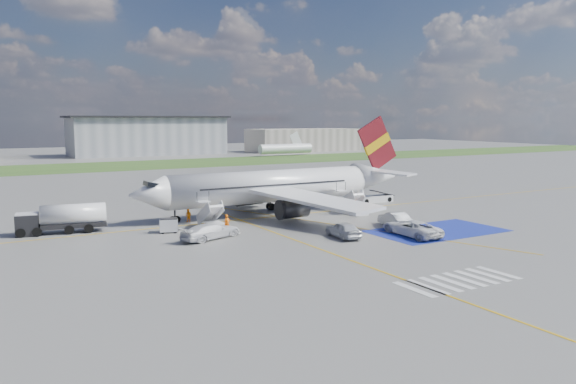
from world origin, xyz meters
The scene contains 22 objects.
ground centered at (0.00, 0.00, 0.00)m, with size 400.00×400.00×0.00m, color #60605E.
grass_strip centered at (0.00, 95.00, 0.01)m, with size 400.00×30.00×0.01m, color #2D4C1E.
taxiway_line_main centered at (0.00, 12.00, 0.01)m, with size 120.00×0.20×0.01m, color gold.
taxiway_line_cross centered at (-5.00, -10.00, 0.01)m, with size 0.20×60.00×0.01m, color gold.
taxiway_line_diag centered at (0.00, 12.00, 0.01)m, with size 0.20×60.00×0.01m, color gold.
staging_box centered at (10.00, -4.00, 0.01)m, with size 14.00×8.00×0.01m, color navy.
crosswalk centered at (-1.80, -18.00, 0.01)m, with size 9.00×4.00×0.01m.
terminal_centre centered at (20.00, 135.00, 6.00)m, with size 48.00×18.00×12.00m, color gray.
terminal_east centered at (75.00, 128.00, 4.00)m, with size 40.00×16.00×8.00m, color gray.
airliner centered at (1.51, 14.00, 3.39)m, with size 36.81×32.95×11.92m.
airstairs_fwd centered at (-9.50, 8.70, 0.62)m, with size 1.90×5.20×3.60m.
airstairs_aft centered at (9.00, 8.70, 0.62)m, with size 1.90×5.20×3.60m.
fuel_tanker centered at (-23.70, 14.32, 1.22)m, with size 8.77×3.55×2.91m.
gpu_cart centered at (-14.32, 9.07, 0.67)m, with size 2.03×1.59×1.50m.
belt_loader centered at (17.35, 15.36, 0.43)m, with size 5.73×2.21×1.71m.
car_silver_a centered at (-0.32, -1.81, 0.80)m, with size 1.88×4.68×1.59m, color silver.
car_silver_b centered at (7.64, -0.11, 0.82)m, with size 1.75×5.00×1.65m, color #AEB1B6.
van_white_a centered at (6.16, -4.33, 1.04)m, with size 2.55×5.53×2.07m, color white.
van_white_b centered at (-11.70, 4.17, 1.00)m, with size 2.07×5.10×2.00m, color silver.
crew_fwd centered at (-9.22, 5.96, 0.96)m, with size 0.70×0.46×1.91m, color orange.
crew_nose centered at (-10.58, 13.53, 0.77)m, with size 0.75×0.58×1.53m, color orange.
crew_aft centered at (8.76, 8.37, 0.90)m, with size 1.06×0.44×1.80m, color #FC630D.
Camera 1 is at (-31.90, -45.65, 11.50)m, focal length 35.00 mm.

